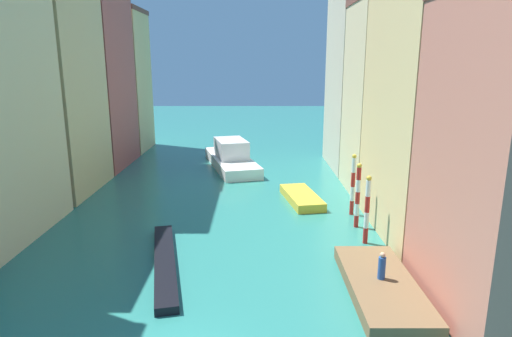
% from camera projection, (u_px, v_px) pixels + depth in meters
% --- Properties ---
extents(ground_plane, '(154.00, 154.00, 0.00)m').
position_uv_depth(ground_plane, '(225.00, 187.00, 39.48)').
color(ground_plane, '#28756B').
extents(building_left_2, '(7.01, 9.41, 22.02)m').
position_uv_depth(building_left_2, '(47.00, 61.00, 35.84)').
color(building_left_2, '#DBB77A').
rests_on(building_left_2, ground).
extents(building_left_3, '(7.01, 9.85, 22.31)m').
position_uv_depth(building_left_3, '(91.00, 60.00, 45.32)').
color(building_left_3, '#B25147').
rests_on(building_left_3, ground).
extents(building_left_4, '(7.01, 7.78, 17.39)m').
position_uv_depth(building_left_4, '(120.00, 81.00, 54.71)').
color(building_left_4, '#DBB77A').
rests_on(building_left_4, ground).
extents(building_right_1, '(7.01, 10.88, 16.44)m').
position_uv_depth(building_right_1, '(441.00, 107.00, 27.19)').
color(building_right_1, '#DBB77A').
rests_on(building_right_1, ground).
extents(building_right_2, '(7.01, 7.91, 16.30)m').
position_uv_depth(building_right_2, '(395.00, 97.00, 36.34)').
color(building_right_2, beige).
rests_on(building_right_2, ground).
extents(building_right_3, '(7.01, 10.47, 22.60)m').
position_uv_depth(building_right_3, '(370.00, 59.00, 44.62)').
color(building_right_3, '#BCB299').
rests_on(building_right_3, ground).
extents(waterfront_dock, '(3.16, 7.98, 0.67)m').
position_uv_depth(waterfront_dock, '(383.00, 286.00, 21.17)').
color(waterfront_dock, brown).
rests_on(waterfront_dock, ground).
extents(person_on_dock, '(0.36, 0.36, 1.37)m').
position_uv_depth(person_on_dock, '(384.00, 267.00, 21.05)').
color(person_on_dock, '#234C93').
rests_on(person_on_dock, waterfront_dock).
extents(mooring_pole_0, '(0.33, 0.33, 4.33)m').
position_uv_depth(mooring_pole_0, '(369.00, 209.00, 26.55)').
color(mooring_pole_0, red).
rests_on(mooring_pole_0, ground).
extents(mooring_pole_1, '(0.34, 0.34, 4.46)m').
position_uv_depth(mooring_pole_1, '(360.00, 195.00, 29.22)').
color(mooring_pole_1, red).
rests_on(mooring_pole_1, ground).
extents(mooring_pole_2, '(0.33, 0.33, 4.56)m').
position_uv_depth(mooring_pole_2, '(355.00, 184.00, 31.65)').
color(mooring_pole_2, red).
rests_on(mooring_pole_2, ground).
extents(vaporetto_white, '(6.81, 12.89, 3.00)m').
position_uv_depth(vaporetto_white, '(233.00, 157.00, 46.69)').
color(vaporetto_white, white).
rests_on(vaporetto_white, ground).
extents(gondola_black, '(3.29, 10.15, 0.42)m').
position_uv_depth(gondola_black, '(167.00, 262.00, 24.05)').
color(gondola_black, black).
rests_on(gondola_black, ground).
extents(motorboat_0, '(3.24, 6.32, 0.68)m').
position_uv_depth(motorboat_0, '(304.00, 197.00, 35.17)').
color(motorboat_0, gold).
rests_on(motorboat_0, ground).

